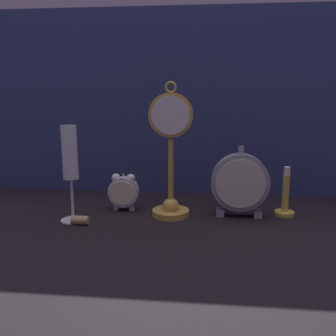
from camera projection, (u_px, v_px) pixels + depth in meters
ground_plane at (164, 229)px, 0.89m from camera, size 4.00×4.00×0.00m
fabric_backdrop_drape at (176, 104)px, 1.15m from camera, size 1.61×0.01×0.57m
pocket_watch_on_stand at (171, 162)px, 0.96m from camera, size 0.11×0.10×0.35m
alarm_clock_twin_bell at (124, 190)px, 1.02m from camera, size 0.08×0.03×0.10m
mantel_clock_silver at (240, 183)px, 0.96m from camera, size 0.15×0.04×0.19m
champagne_flute at (70, 161)px, 0.92m from camera, size 0.06×0.06×0.24m
brass_candlestick at (285, 200)px, 0.98m from camera, size 0.05×0.05×0.13m
wine_cork at (80, 220)px, 0.92m from camera, size 0.04×0.02×0.02m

